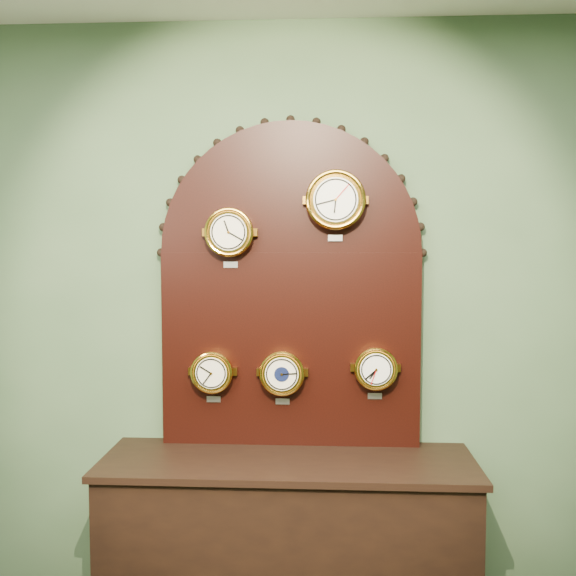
# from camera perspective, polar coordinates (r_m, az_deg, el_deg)

# --- Properties ---
(wall_back) EXTENTS (4.00, 0.00, 4.00)m
(wall_back) POSITION_cam_1_polar(r_m,az_deg,el_deg) (3.08, 0.26, -3.01)
(wall_back) COLOR #4B6847
(wall_back) RESTS_ON ground
(shop_counter) EXTENTS (1.60, 0.50, 0.80)m
(shop_counter) POSITION_cam_1_polar(r_m,az_deg,el_deg) (3.11, -0.02, -22.24)
(shop_counter) COLOR black
(shop_counter) RESTS_ON ground_plane
(display_board) EXTENTS (1.26, 0.06, 1.53)m
(display_board) POSITION_cam_1_polar(r_m,az_deg,el_deg) (3.02, 0.21, 1.14)
(display_board) COLOR black
(display_board) RESTS_ON shop_counter
(roman_clock) EXTENTS (0.22, 0.08, 0.27)m
(roman_clock) POSITION_cam_1_polar(r_m,az_deg,el_deg) (2.97, -5.15, 4.88)
(roman_clock) COLOR gold
(roman_clock) RESTS_ON display_board
(arabic_clock) EXTENTS (0.27, 0.08, 0.32)m
(arabic_clock) POSITION_cam_1_polar(r_m,az_deg,el_deg) (2.95, 4.19, 7.69)
(arabic_clock) COLOR gold
(arabic_clock) RESTS_ON display_board
(hygrometer) EXTENTS (0.20, 0.08, 0.25)m
(hygrometer) POSITION_cam_1_polar(r_m,az_deg,el_deg) (3.05, -6.65, -7.31)
(hygrometer) COLOR gold
(hygrometer) RESTS_ON display_board
(barometer) EXTENTS (0.21, 0.08, 0.26)m
(barometer) POSITION_cam_1_polar(r_m,az_deg,el_deg) (3.01, -0.52, -7.45)
(barometer) COLOR gold
(barometer) RESTS_ON display_board
(tide_clock) EXTENTS (0.20, 0.08, 0.25)m
(tide_clock) POSITION_cam_1_polar(r_m,az_deg,el_deg) (3.01, 7.68, -6.99)
(tide_clock) COLOR gold
(tide_clock) RESTS_ON display_board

